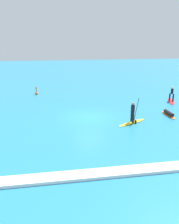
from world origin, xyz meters
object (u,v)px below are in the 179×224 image
(surfer_on_yellow_board, at_px, (132,117))
(surfer_on_orange_board, at_px, (168,114))
(surfer_on_red_board, at_px, (171,98))
(marker_buoy, at_px, (37,93))

(surfer_on_yellow_board, bearing_deg, surfer_on_orange_board, -9.20)
(surfer_on_red_board, distance_m, surfer_on_yellow_board, 9.33)
(surfer_on_red_board, bearing_deg, marker_buoy, -91.19)
(surfer_on_orange_board, distance_m, marker_buoy, 17.02)
(surfer_on_yellow_board, height_order, marker_buoy, surfer_on_yellow_board)
(surfer_on_orange_board, height_order, surfer_on_yellow_board, surfer_on_yellow_board)
(marker_buoy, bearing_deg, surfer_on_red_board, -21.78)
(surfer_on_red_board, distance_m, marker_buoy, 16.94)
(surfer_on_red_board, height_order, surfer_on_orange_board, surfer_on_red_board)
(surfer_on_red_board, xyz_separation_m, surfer_on_orange_board, (-2.78, -4.75, -0.26))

